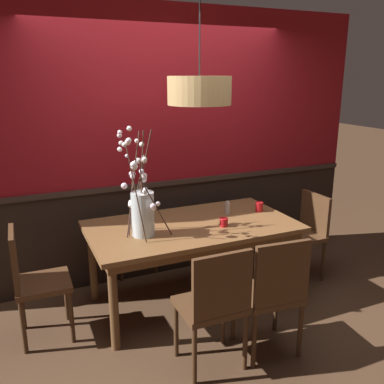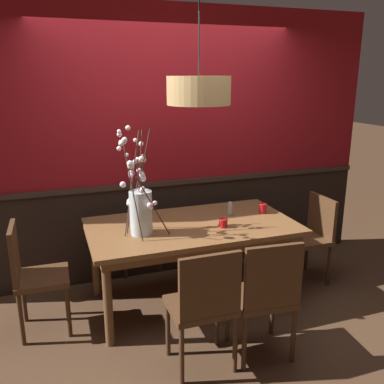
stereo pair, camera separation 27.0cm
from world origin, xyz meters
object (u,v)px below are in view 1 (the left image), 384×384
object	(u,v)px
dining_table	(192,233)
candle_holder_nearer_edge	(259,207)
condiment_bottle	(227,208)
vase_with_blossoms	(142,209)
candle_holder_nearer_center	(224,222)
chair_far_side_left	(129,224)
chair_head_east_end	(305,230)
pendant_lamp	(199,91)
chair_near_side_left	(215,302)
chair_near_side_right	(273,290)
chair_far_side_right	(180,213)
chair_head_west_end	(33,278)

from	to	relation	value
dining_table	candle_holder_nearer_edge	size ratio (longest dim) A/B	19.43
candle_holder_nearer_edge	condiment_bottle	distance (m)	0.32
dining_table	vase_with_blossoms	distance (m)	0.57
candle_holder_nearer_center	dining_table	bearing A→B (deg)	144.83
chair_far_side_left	candle_holder_nearer_edge	world-z (taller)	chair_far_side_left
chair_head_east_end	condiment_bottle	xyz separation A→B (m)	(-0.85, 0.11, 0.32)
pendant_lamp	vase_with_blossoms	bearing A→B (deg)	177.66
chair_head_east_end	condiment_bottle	size ratio (longest dim) A/B	7.01
chair_near_side_left	pendant_lamp	size ratio (longest dim) A/B	1.06
chair_near_side_left	vase_with_blossoms	size ratio (longest dim) A/B	1.05
candle_holder_nearer_edge	chair_near_side_left	bearing A→B (deg)	-134.72
chair_near_side_right	chair_head_east_end	distance (m)	1.41
chair_head_east_end	candle_holder_nearer_edge	world-z (taller)	chair_head_east_end
pendant_lamp	chair_far_side_right	bearing A→B (deg)	76.37
candle_holder_nearer_center	pendant_lamp	world-z (taller)	pendant_lamp
dining_table	chair_far_side_left	xyz separation A→B (m)	(-0.33, 0.91, -0.17)
dining_table	pendant_lamp	bearing A→B (deg)	-76.62
chair_head_east_end	candle_holder_nearer_center	distance (m)	1.10
pendant_lamp	chair_near_side_left	bearing A→B (deg)	-107.24
chair_far_side_right	chair_head_east_end	world-z (taller)	chair_far_side_right
chair_head_east_end	chair_near_side_right	bearing A→B (deg)	-137.81
chair_near_side_right	candle_holder_nearer_center	xyz separation A→B (m)	(0.00, 0.77, 0.27)
chair_near_side_left	chair_far_side_left	bearing A→B (deg)	92.96
chair_near_side_left	condiment_bottle	bearing A→B (deg)	57.81
chair_far_side_right	chair_near_side_right	world-z (taller)	chair_far_side_right
chair_near_side_left	chair_head_east_end	bearing A→B (deg)	31.68
chair_near_side_right	condiment_bottle	bearing A→B (deg)	79.59
chair_far_side_left	candle_holder_nearer_edge	size ratio (longest dim) A/B	9.51
candle_holder_nearer_center	pendant_lamp	size ratio (longest dim) A/B	0.09
chair_far_side_left	chair_near_side_left	xyz separation A→B (m)	(0.09, -1.83, 0.03)
chair_head_west_end	vase_with_blossoms	bearing A→B (deg)	-3.61
chair_far_side_right	dining_table	bearing A→B (deg)	-106.21
vase_with_blossoms	pendant_lamp	bearing A→B (deg)	-2.34
candle_holder_nearer_center	condiment_bottle	xyz separation A→B (m)	(0.19, 0.29, 0.02)
chair_head_east_end	vase_with_blossoms	size ratio (longest dim) A/B	0.98
chair_head_east_end	vase_with_blossoms	xyz separation A→B (m)	(-1.75, -0.09, 0.48)
candle_holder_nearer_center	condiment_bottle	distance (m)	0.35
dining_table	chair_far_side_right	distance (m)	0.99
vase_with_blossoms	pendant_lamp	xyz separation A→B (m)	(0.50, -0.02, 0.93)
chair_far_side_right	condiment_bottle	distance (m)	0.88
chair_near_side_left	pendant_lamp	distance (m)	1.63
chair_near_side_left	candle_holder_nearer_center	size ratio (longest dim) A/B	12.00
chair_far_side_left	candle_holder_nearer_edge	bearing A→B (deg)	-38.51
chair_near_side_right	pendant_lamp	distance (m)	1.63
chair_near_side_right	candle_holder_nearer_center	size ratio (longest dim) A/B	12.13
vase_with_blossoms	condiment_bottle	distance (m)	0.94
chair_far_side_left	chair_near_side_left	size ratio (longest dim) A/B	0.96
chair_near_side_left	candle_holder_nearer_edge	bearing A→B (deg)	45.28
chair_far_side_right	chair_head_east_end	size ratio (longest dim) A/B	1.09
chair_head_west_end	pendant_lamp	size ratio (longest dim) A/B	1.05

